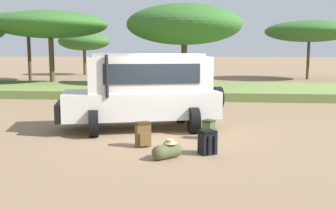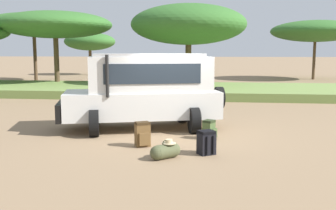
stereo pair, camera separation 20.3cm
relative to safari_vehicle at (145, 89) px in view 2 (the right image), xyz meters
name	(u,v)px [view 2 (the right image)]	position (x,y,z in m)	size (l,w,h in m)	color
ground_plane	(175,134)	(1.05, -0.80, -1.29)	(320.00, 320.00, 0.00)	#8C7051
grass_bank	(195,90)	(1.05, 10.58, -1.07)	(120.00, 7.00, 0.44)	olive
safari_vehicle	(145,89)	(0.00, 0.00, 0.00)	(5.47, 3.55, 2.44)	silver
backpack_beside_front_wheel	(206,143)	(2.06, -2.99, -1.00)	(0.49, 0.51, 0.59)	black
backpack_cluster_center	(209,130)	(2.10, -1.28, -1.03)	(0.44, 0.41, 0.55)	#42562D
backpack_near_rear_wheel	(143,135)	(0.36, -2.40, -0.98)	(0.45, 0.45, 0.66)	brown
duffel_bag_low_black_case	(165,151)	(1.12, -3.50, -1.11)	(0.69, 0.66, 0.45)	#4C5133
acacia_tree_left_mid	(34,23)	(-12.63, 18.58, 3.46)	(7.57, 7.18, 5.60)	brown
acacia_tree_centre_back	(90,42)	(-11.07, 28.13, 2.19)	(5.41, 4.70, 4.44)	brown
acacia_tree_right_mid	(55,25)	(-8.53, 13.22, 2.95)	(7.62, 7.55, 5.15)	brown
acacia_tree_far_right	(189,25)	(0.41, 13.54, 2.92)	(7.52, 7.76, 5.53)	brown
acacia_tree_distant_right	(315,31)	(10.85, 23.96, 2.95)	(7.78, 7.64, 5.19)	brown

